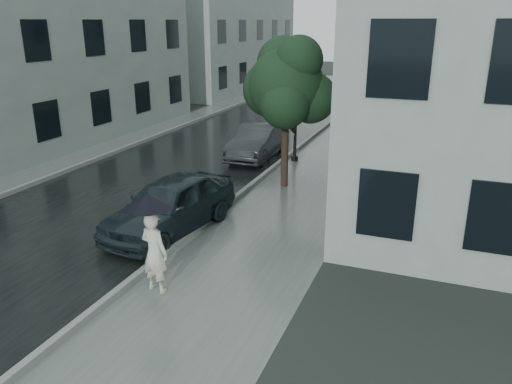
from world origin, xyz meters
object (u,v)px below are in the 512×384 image
at_px(lamp_post, 292,93).
at_px(car_near, 170,205).
at_px(pedestrian, 155,252).
at_px(street_tree, 287,84).
at_px(car_far, 258,141).

height_order(lamp_post, car_near, lamp_post).
distance_m(pedestrian, street_tree, 8.05).
relative_size(pedestrian, lamp_post, 0.37).
xyz_separation_m(pedestrian, lamp_post, (-0.43, 10.76, 1.81)).
height_order(car_near, car_far, car_near).
distance_m(car_near, car_far, 7.88).
bearing_deg(lamp_post, car_far, -170.68).
relative_size(lamp_post, car_near, 1.08).
relative_size(car_near, car_far, 1.05).
relative_size(pedestrian, street_tree, 0.35).
height_order(pedestrian, car_far, pedestrian).
bearing_deg(car_near, pedestrian, -57.36).
xyz_separation_m(pedestrian, street_tree, (0.33, 7.64, 2.52)).
relative_size(street_tree, car_near, 1.14).
bearing_deg(street_tree, pedestrian, -92.46).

